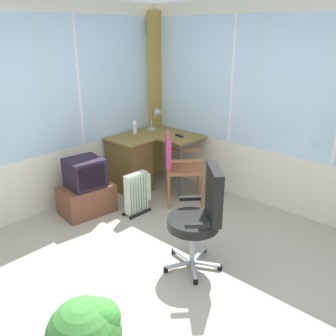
# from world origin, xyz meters

# --- Properties ---
(ground) EXTENTS (5.25, 5.20, 0.06)m
(ground) POSITION_xyz_m (0.00, 0.00, -0.03)
(ground) COLOR #A09B88
(north_window_panel) EXTENTS (4.25, 0.07, 2.58)m
(north_window_panel) POSITION_xyz_m (0.00, 2.13, 1.28)
(north_window_panel) COLOR silver
(north_window_panel) RESTS_ON ground
(east_window_panel) EXTENTS (0.07, 4.20, 2.58)m
(east_window_panel) POSITION_xyz_m (2.15, 0.00, 1.28)
(east_window_panel) COLOR silver
(east_window_panel) RESTS_ON ground
(curtain_corner) EXTENTS (0.25, 0.08, 2.48)m
(curtain_corner) POSITION_xyz_m (2.02, 2.00, 1.24)
(curtain_corner) COLOR #A38439
(curtain_corner) RESTS_ON ground
(desk) EXTENTS (1.10, 1.04, 0.78)m
(desk) POSITION_xyz_m (1.28, 1.76, 0.42)
(desk) COLOR olive
(desk) RESTS_ON ground
(desk_lamp) EXTENTS (0.22, 0.19, 0.33)m
(desk_lamp) POSITION_xyz_m (1.89, 1.84, 0.99)
(desk_lamp) COLOR #B2B7BC
(desk_lamp) RESTS_ON desk
(tv_remote) EXTENTS (0.08, 0.16, 0.02)m
(tv_remote) POSITION_xyz_m (1.80, 1.33, 0.79)
(tv_remote) COLOR black
(tv_remote) RESTS_ON desk
(spray_bottle) EXTENTS (0.06, 0.06, 0.22)m
(spray_bottle) POSITION_xyz_m (1.49, 1.92, 0.88)
(spray_bottle) COLOR silver
(spray_bottle) RESTS_ON desk
(wooden_armchair) EXTENTS (0.68, 0.68, 0.96)m
(wooden_armchair) POSITION_xyz_m (1.38, 1.04, 0.61)
(wooden_armchair) COLOR #935832
(wooden_armchair) RESTS_ON ground
(office_chair) EXTENTS (0.60, 0.61, 1.04)m
(office_chair) POSITION_xyz_m (0.45, -0.11, 0.59)
(office_chair) COLOR #B7B7BF
(office_chair) RESTS_ON ground
(tv_on_stand) EXTENTS (0.70, 0.53, 0.73)m
(tv_on_stand) POSITION_xyz_m (0.38, 1.66, 0.32)
(tv_on_stand) COLOR brown
(tv_on_stand) RESTS_ON ground
(space_heater) EXTENTS (0.39, 0.18, 0.55)m
(space_heater) POSITION_xyz_m (0.82, 1.17, 0.28)
(space_heater) COLOR silver
(space_heater) RESTS_ON ground
(potted_plant) EXTENTS (0.50, 0.50, 0.58)m
(potted_plant) POSITION_xyz_m (-1.01, -0.27, 0.32)
(potted_plant) COLOR #354A56
(potted_plant) RESTS_ON ground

